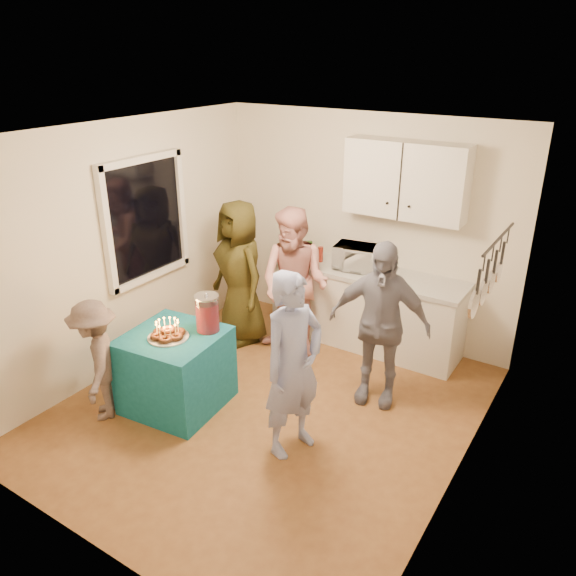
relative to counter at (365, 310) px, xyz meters
The scene contains 19 objects.
floor 1.76m from the counter, 96.71° to the right, with size 4.00×4.00×0.00m, color brown.
ceiling 2.76m from the counter, 96.71° to the right, with size 4.00×4.00×0.00m, color white.
back_wall 0.94m from the counter, 123.69° to the left, with size 3.60×3.60×0.00m, color silver.
left_wall 2.77m from the counter, 139.64° to the right, with size 4.00×4.00×0.00m, color silver.
right_wall 2.49m from the counter, 46.74° to the right, with size 4.00×4.00×0.00m, color silver.
window_night 2.66m from the counter, 144.60° to the right, with size 0.04×1.00×1.20m, color black.
counter is the anchor object (origin of this frame).
countertop 0.46m from the counter, 90.00° to the right, with size 2.24×0.62×0.05m, color beige.
upper_cabinet 1.56m from the counter, 26.57° to the left, with size 1.30×0.30×0.80m, color white.
pot_rack 2.16m from the counter, 33.34° to the right, with size 0.12×1.00×0.60m, color black.
microwave 0.63m from the counter, behind, with size 0.50×0.34×0.28m, color white.
party_table 2.33m from the counter, 115.37° to the right, with size 0.85×0.85×0.76m, color #115F74.
donut_cake 2.41m from the counter, 114.72° to the right, with size 0.38×0.38×0.18m, color #381C0C, non-canonical shape.
punch_jar 2.07m from the counter, 112.87° to the right, with size 0.22×0.22×0.34m, color red.
man_birthday 2.10m from the counter, 81.87° to the right, with size 0.60×0.39×1.64m, color #929ED4.
woman_back_left 1.51m from the counter, 152.37° to the right, with size 0.83×0.54×1.69m, color #524A17.
woman_back_center 0.94m from the counter, 133.84° to the right, with size 0.82×0.64×1.69m, color #CC6A6E.
woman_back_right 1.20m from the counter, 59.24° to the right, with size 0.97×0.40×1.65m, color black.
child_near_left 3.00m from the counter, 119.39° to the right, with size 0.76×0.44×1.18m, color #574745.
Camera 1 is at (2.60, -3.71, 3.24)m, focal length 35.00 mm.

